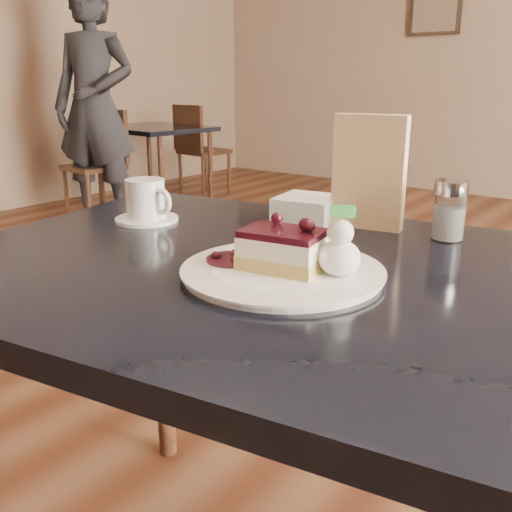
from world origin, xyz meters
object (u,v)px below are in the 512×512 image
Objects in this scene: cheesecake_slice at (283,250)px; patron at (95,107)px; main_table at (295,312)px; dessert_plate at (282,272)px; coffee_set at (147,203)px; bg_table_far_left at (157,198)px.

cheesecake_slice is 3.78m from patron.
dessert_plate is at bearing -90.00° from main_table.
cheesecake_slice is at bearing -55.76° from patron.
patron is (-2.71, 1.96, 0.06)m from coffee_set.
cheesecake_slice is 0.08× the size of bg_table_far_left.
bg_table_far_left is (-3.30, 2.79, -0.77)m from cheesecake_slice.
main_table is 0.14m from cheesecake_slice.
cheesecake_slice reaches higher than main_table.
bg_table_far_left is 0.95× the size of patron.
cheesecake_slice is 4.39m from bg_table_far_left.
cheesecake_slice is 0.95× the size of coffee_set.
coffee_set reaches higher than dessert_plate.
dessert_plate is 0.04m from cheesecake_slice.
cheesecake_slice reaches higher than bg_table_far_left.
main_table is 9.94× the size of cheesecake_slice.
coffee_set is 3.34m from patron.
bg_table_far_left is at bearing 136.92° from coffee_set.
main_table is 4.33m from bg_table_far_left.
dessert_plate reaches higher than main_table.
dessert_plate is 2.26× the size of cheesecake_slice.
coffee_set is 0.09× the size of bg_table_far_left.
cheesecake_slice is at bearing -15.10° from coffee_set.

